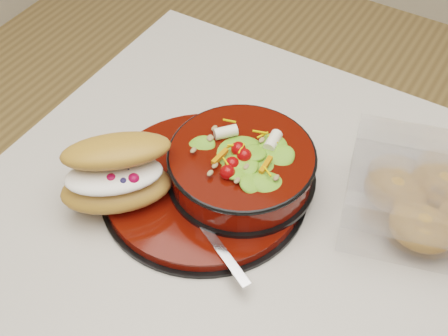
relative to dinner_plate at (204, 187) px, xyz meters
The scene contains 5 objects.
dinner_plate is the anchor object (origin of this frame).
salad_bowl 0.07m from the dinner_plate, 38.26° to the left, with size 0.21×0.21×0.09m.
croissant 0.13m from the dinner_plate, 137.01° to the right, with size 0.16×0.17×0.09m.
fork 0.09m from the dinner_plate, 53.48° to the right, with size 0.16×0.09×0.00m.
pastry_box 0.31m from the dinner_plate, 21.52° to the left, with size 0.26×0.22×0.09m.
Camera 1 is at (-0.01, -0.45, 1.57)m, focal length 50.00 mm.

